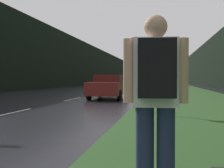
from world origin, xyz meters
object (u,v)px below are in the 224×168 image
Objects in this scene: car_passing_near at (109,87)px; car_oncoming at (121,81)px; car_passing_far at (135,83)px; hitchhiker_with_backpack at (156,95)px; stop_sign at (136,66)px.

car_oncoming is at bearing -82.93° from car_passing_near.
car_passing_near is 16.90m from car_passing_far.
hitchhiker_with_backpack is 14.48m from car_passing_near.
hitchhiker_with_backpack is 47.11m from car_oncoming.
car_passing_far is (-3.18, 31.02, -0.31)m from hitchhiker_with_backpack.
hitchhiker_with_backpack is (0.89, -7.48, -0.62)m from stop_sign.
stop_sign reaches higher than car_passing_near.
car_passing_far is at bearing 95.54° from stop_sign.
car_oncoming is at bearing -75.48° from car_passing_far.
stop_sign is 0.60× the size of car_passing_near.
car_passing_near is at bearing 90.00° from car_passing_far.
stop_sign is 1.50× the size of hitchhiker_with_backpack.
hitchhiker_with_backpack is at bearing -83.19° from stop_sign.
car_passing_far is 1.02× the size of car_oncoming.
car_passing_near is at bearing 108.98° from stop_sign.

